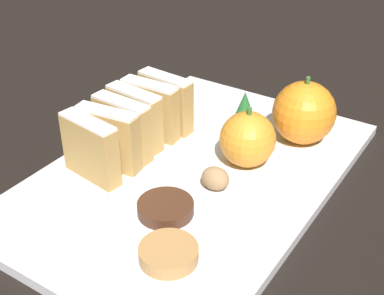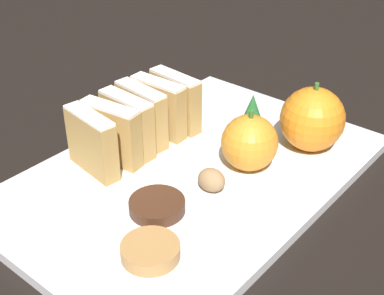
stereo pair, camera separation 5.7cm
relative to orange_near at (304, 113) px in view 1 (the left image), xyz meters
name	(u,v)px [view 1 (the left image)]	position (x,y,z in m)	size (l,w,h in m)	color
ground_plane	(192,179)	(-0.07, -0.13, -0.05)	(6.00, 6.00, 0.00)	black
serving_platter	(192,175)	(-0.07, -0.13, -0.04)	(0.28, 0.42, 0.01)	white
stollen_slice_front	(90,149)	(-0.16, -0.19, 0.00)	(0.07, 0.03, 0.07)	tan
stollen_slice_second	(108,139)	(-0.16, -0.17, 0.00)	(0.07, 0.03, 0.07)	tan
stollen_slice_third	(122,128)	(-0.16, -0.14, 0.00)	(0.07, 0.02, 0.07)	tan
stollen_slice_fourth	(135,118)	(-0.16, -0.11, 0.00)	(0.07, 0.03, 0.07)	tan
stollen_slice_fifth	(150,110)	(-0.16, -0.09, 0.00)	(0.07, 0.02, 0.07)	tan
stollen_slice_sixth	(166,102)	(-0.16, -0.06, 0.00)	(0.07, 0.03, 0.07)	tan
orange_near	(304,113)	(0.00, 0.00, 0.00)	(0.07, 0.07, 0.08)	orange
orange_far	(248,139)	(-0.03, -0.08, -0.01)	(0.06, 0.06, 0.07)	orange
walnut	(215,178)	(-0.04, -0.14, -0.02)	(0.03, 0.02, 0.02)	#9E7A51
chocolate_cookie	(166,208)	(-0.06, -0.20, -0.03)	(0.06, 0.06, 0.01)	#472819
gingerbread_cookie	(169,253)	(-0.02, -0.25, -0.03)	(0.05, 0.05, 0.01)	#B27F47
evergreen_sprig	(244,114)	(-0.06, -0.03, -0.01)	(0.04, 0.04, 0.06)	#23662D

